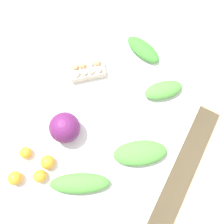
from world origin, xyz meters
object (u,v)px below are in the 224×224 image
object	(u,v)px
greens_bunch_chard	(143,49)
orange_3	(15,178)
egg_carton	(87,70)
orange_1	(40,176)
orange_2	(48,162)
greens_bunch_kale	(80,183)
greens_bunch_dandelion	(140,153)
orange_0	(26,153)
cabbage_purple	(65,128)
greens_bunch_beet_tops	(164,90)

from	to	relation	value
greens_bunch_chard	orange_3	xyz separation A→B (m)	(1.11, -0.27, 0.01)
egg_carton	greens_bunch_chard	world-z (taller)	egg_carton
orange_1	orange_2	xyz separation A→B (m)	(-0.09, -0.00, 0.00)
greens_bunch_kale	egg_carton	bearing A→B (deg)	-153.39
greens_bunch_dandelion	orange_0	xyz separation A→B (m)	(0.32, -0.59, -0.00)
egg_carton	orange_2	world-z (taller)	egg_carton
cabbage_purple	orange_0	xyz separation A→B (m)	(0.23, -0.14, -0.06)
orange_1	orange_3	distance (m)	0.14
egg_carton	orange_0	bearing A→B (deg)	-135.32
cabbage_purple	orange_1	size ratio (longest dim) A/B	2.42
greens_bunch_dandelion	orange_1	distance (m)	0.59
greens_bunch_dandelion	orange_2	distance (m)	0.54
orange_0	greens_bunch_dandelion	bearing A→B (deg)	118.22
egg_carton	greens_bunch_kale	xyz separation A→B (m)	(0.64, 0.32, -0.00)
cabbage_purple	orange_2	world-z (taller)	cabbage_purple
greens_bunch_chard	orange_2	size ratio (longest dim) A/B	3.22
cabbage_purple	greens_bunch_kale	size ratio (longest dim) A/B	0.53
greens_bunch_chard	greens_bunch_dandelion	xyz separation A→B (m)	(0.64, 0.29, 0.01)
egg_carton	greens_bunch_chard	bearing A→B (deg)	11.27
orange_0	orange_2	size ratio (longest dim) A/B	0.86
orange_3	cabbage_purple	bearing A→B (deg)	164.18
greens_bunch_beet_tops	orange_3	xyz separation A→B (m)	(0.90, -0.52, 0.00)
cabbage_purple	orange_1	distance (m)	0.31
greens_bunch_chard	greens_bunch_beet_tops	xyz separation A→B (m)	(0.21, 0.25, 0.00)
greens_bunch_beet_tops	orange_3	size ratio (longest dim) A/B	3.09
greens_bunch_chard	orange_2	xyz separation A→B (m)	(0.94, -0.16, 0.01)
egg_carton	greens_bunch_chard	distance (m)	0.41
egg_carton	orange_0	xyz separation A→B (m)	(0.64, -0.05, -0.01)
greens_bunch_kale	cabbage_purple	bearing A→B (deg)	-134.85
orange_2	greens_bunch_chard	bearing A→B (deg)	170.61
orange_2	orange_0	bearing A→B (deg)	-84.09
orange_1	greens_bunch_kale	bearing A→B (deg)	108.46
greens_bunch_dandelion	greens_bunch_beet_tops	world-z (taller)	greens_bunch_dandelion
cabbage_purple	greens_bunch_beet_tops	distance (m)	0.66
cabbage_purple	egg_carton	size ratio (longest dim) A/B	0.75
greens_bunch_kale	orange_2	xyz separation A→B (m)	(-0.01, -0.22, 0.00)
greens_bunch_chard	orange_2	distance (m)	0.96
greens_bunch_kale	orange_3	size ratio (longest dim) A/B	4.25
cabbage_purple	egg_carton	world-z (taller)	cabbage_purple
cabbage_purple	orange_2	xyz separation A→B (m)	(0.22, 0.01, -0.05)
greens_bunch_beet_tops	greens_bunch_kale	bearing A→B (deg)	-13.38
greens_bunch_chard	greens_bunch_kale	distance (m)	0.96
greens_bunch_chard	cabbage_purple	bearing A→B (deg)	-12.62
orange_2	orange_3	world-z (taller)	orange_2
orange_0	orange_3	bearing A→B (deg)	11.86
greens_bunch_chard	orange_0	world-z (taller)	orange_0
greens_bunch_kale	orange_2	distance (m)	0.22
cabbage_purple	orange_3	world-z (taller)	cabbage_purple
orange_3	orange_1	bearing A→B (deg)	122.99
cabbage_purple	egg_carton	distance (m)	0.42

